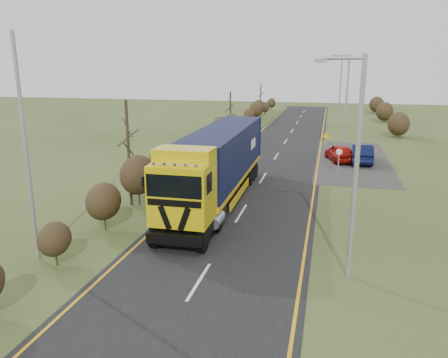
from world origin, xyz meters
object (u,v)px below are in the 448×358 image
lorry (218,162)px  speed_sign (339,157)px  streetlight_near (354,162)px  car_blue_sedan (362,153)px  car_red_hatchback (340,153)px

lorry → speed_sign: size_ratio=7.54×
streetlight_near → speed_sign: 16.62m
lorry → streetlight_near: streetlight_near is taller
streetlight_near → car_blue_sedan: bearing=85.1°
car_blue_sedan → speed_sign: speed_sign is taller
car_red_hatchback → car_blue_sedan: car_blue_sedan is taller
car_red_hatchback → speed_sign: size_ratio=2.05×
car_red_hatchback → speed_sign: (-0.19, -5.21, 0.70)m
lorry → car_red_hatchback: bearing=61.6°
car_blue_sedan → speed_sign: (-1.96, -5.05, 0.64)m
lorry → car_blue_sedan: (8.92, 13.41, -1.69)m
lorry → car_red_hatchback: (7.14, 13.57, -1.75)m
lorry → car_blue_sedan: lorry is taller
car_red_hatchback → streetlight_near: (-0.07, -21.54, 3.80)m
speed_sign → car_blue_sedan: bearing=68.8°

